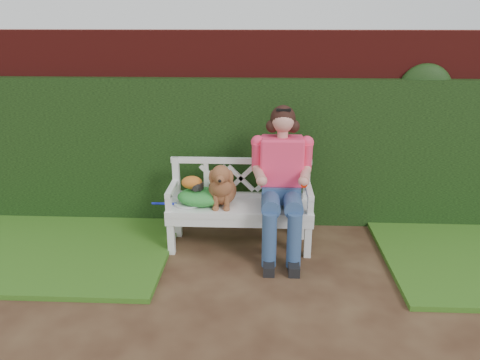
{
  "coord_description": "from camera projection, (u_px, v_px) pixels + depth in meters",
  "views": [
    {
      "loc": [
        -0.16,
        -3.49,
        2.33
      ],
      "look_at": [
        -0.38,
        1.03,
        0.75
      ],
      "focal_mm": 35.0,
      "sensor_mm": 36.0,
      "label": 1
    }
  ],
  "objects": [
    {
      "name": "grass_left",
      "position": [
        51.0,
        245.0,
        5.0
      ],
      "size": [
        2.6,
        2.0,
        0.05
      ],
      "primitive_type": "cube",
      "color": "#295118",
      "rests_on": "ground"
    },
    {
      "name": "ground",
      "position": [
        278.0,
        301.0,
        4.06
      ],
      "size": [
        60.0,
        60.0,
        0.0
      ],
      "primitive_type": "plane",
      "color": "#331C12"
    },
    {
      "name": "ivy_hedge",
      "position": [
        276.0,
        154.0,
        5.36
      ],
      "size": [
        10.0,
        0.18,
        1.7
      ],
      "primitive_type": "cube",
      "color": "#284D1A",
      "rests_on": "ground"
    },
    {
      "name": "garden_bench",
      "position": [
        240.0,
        225.0,
        4.97
      ],
      "size": [
        1.61,
        0.69,
        0.48
      ],
      "primitive_type": null,
      "rotation": [
        0.0,
        0.0,
        0.06
      ],
      "color": "white",
      "rests_on": "ground"
    },
    {
      "name": "brick_wall",
      "position": [
        276.0,
        128.0,
        5.49
      ],
      "size": [
        10.0,
        0.3,
        2.2
      ],
      "primitive_type": "cube",
      "color": "#5B1411",
      "rests_on": "ground"
    },
    {
      "name": "camera_item",
      "position": [
        197.0,
        186.0,
        4.81
      ],
      "size": [
        0.13,
        0.11,
        0.07
      ],
      "primitive_type": "cube",
      "rotation": [
        0.0,
        0.0,
        -0.31
      ],
      "color": "black",
      "rests_on": "green_bag"
    },
    {
      "name": "dog",
      "position": [
        222.0,
        184.0,
        4.8
      ],
      "size": [
        0.45,
        0.52,
        0.47
      ],
      "primitive_type": null,
      "rotation": [
        0.0,
        0.0,
        0.39
      ],
      "color": "brown",
      "rests_on": "garden_bench"
    },
    {
      "name": "tennis_racket",
      "position": [
        185.0,
        204.0,
        4.86
      ],
      "size": [
        0.57,
        0.29,
        0.03
      ],
      "primitive_type": null,
      "rotation": [
        0.0,
        0.0,
        0.11
      ],
      "color": "white",
      "rests_on": "garden_bench"
    },
    {
      "name": "seated_woman",
      "position": [
        281.0,
        179.0,
        4.75
      ],
      "size": [
        0.72,
        0.92,
        1.55
      ],
      "primitive_type": null,
      "rotation": [
        0.0,
        0.0,
        -0.08
      ],
      "color": "#E1445A",
      "rests_on": "ground"
    },
    {
      "name": "green_bag",
      "position": [
        201.0,
        196.0,
        4.87
      ],
      "size": [
        0.54,
        0.44,
        0.17
      ],
      "primitive_type": null,
      "rotation": [
        0.0,
        0.0,
        -0.1
      ],
      "color": "#276924",
      "rests_on": "garden_bench"
    },
    {
      "name": "baseball_glove",
      "position": [
        192.0,
        182.0,
        4.82
      ],
      "size": [
        0.25,
        0.22,
        0.14
      ],
      "primitive_type": "ellipsoid",
      "rotation": [
        0.0,
        0.0,
        0.31
      ],
      "color": "#C36620",
      "rests_on": "green_bag"
    }
  ]
}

